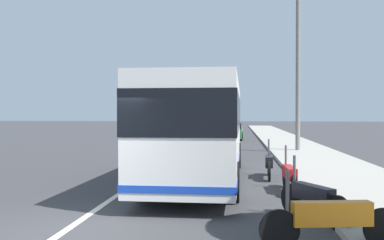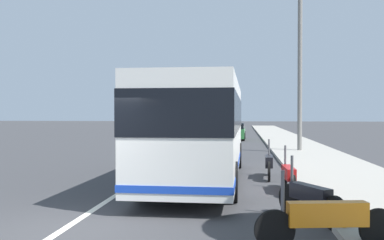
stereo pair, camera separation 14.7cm
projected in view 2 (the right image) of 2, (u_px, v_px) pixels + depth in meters
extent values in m
plane|color=#38383A|center=(62.00, 231.00, 8.09)|extent=(220.00, 220.00, 0.00)
cube|color=#9E998E|center=(329.00, 166.00, 17.25)|extent=(110.00, 3.60, 0.14)
cube|color=silver|center=(161.00, 166.00, 18.02)|extent=(110.00, 0.16, 0.01)
cube|color=silver|center=(201.00, 127.00, 14.11)|extent=(10.49, 2.57, 2.77)
cube|color=black|center=(201.00, 113.00, 14.10)|extent=(10.53, 2.61, 1.02)
cube|color=#193FB2|center=(201.00, 162.00, 14.13)|extent=(10.52, 2.60, 0.16)
cylinder|color=black|center=(182.00, 155.00, 17.59)|extent=(1.00, 0.31, 1.00)
cylinder|color=black|center=(238.00, 155.00, 17.31)|extent=(1.00, 0.31, 1.00)
cylinder|color=black|center=(142.00, 180.00, 10.95)|extent=(1.00, 0.31, 1.00)
cylinder|color=black|center=(232.00, 182.00, 10.67)|extent=(1.00, 0.31, 1.00)
cylinder|color=black|center=(275.00, 230.00, 6.90)|extent=(0.18, 0.66, 0.65)
cylinder|color=black|center=(379.00, 229.00, 6.98)|extent=(0.18, 0.66, 0.65)
cube|color=orange|center=(327.00, 214.00, 6.94)|extent=(0.44, 1.29, 0.38)
cylinder|color=#4C4C51|center=(283.00, 192.00, 6.90)|extent=(0.06, 0.06, 0.70)
cylinder|color=black|center=(289.00, 199.00, 9.37)|extent=(0.62, 0.38, 0.66)
cylinder|color=black|center=(335.00, 214.00, 8.00)|extent=(0.62, 0.38, 0.66)
cube|color=black|center=(310.00, 193.00, 8.68)|extent=(1.09, 0.73, 0.32)
cylinder|color=#4C4C51|center=(292.00, 172.00, 9.26)|extent=(0.06, 0.06, 0.70)
cylinder|color=black|center=(285.00, 177.00, 12.78)|extent=(0.59, 0.10, 0.59)
cylinder|color=black|center=(293.00, 187.00, 11.17)|extent=(0.59, 0.10, 0.59)
cube|color=red|center=(289.00, 173.00, 11.97)|extent=(1.22, 0.29, 0.32)
cylinder|color=#4C4C51|center=(285.00, 157.00, 12.65)|extent=(0.06, 0.06, 0.70)
cylinder|color=black|center=(269.00, 166.00, 15.31)|extent=(0.64, 0.12, 0.64)
cylinder|color=black|center=(269.00, 172.00, 13.88)|extent=(0.64, 0.12, 0.64)
cube|color=black|center=(269.00, 161.00, 14.59)|extent=(1.09, 0.30, 0.36)
cylinder|color=#4C4C51|center=(269.00, 149.00, 15.19)|extent=(0.06, 0.06, 0.70)
cube|color=#2D7238|center=(185.00, 130.00, 43.03)|extent=(4.03, 1.99, 0.73)
cube|color=black|center=(185.00, 123.00, 43.02)|extent=(2.01, 1.75, 0.57)
cylinder|color=black|center=(192.00, 133.00, 41.68)|extent=(0.65, 0.25, 0.64)
cylinder|color=black|center=(175.00, 133.00, 41.79)|extent=(0.65, 0.25, 0.64)
cylinder|color=black|center=(194.00, 131.00, 44.28)|extent=(0.65, 0.25, 0.64)
cylinder|color=black|center=(178.00, 131.00, 44.39)|extent=(0.65, 0.25, 0.64)
cube|color=#2D7238|center=(234.00, 133.00, 35.78)|extent=(4.30, 1.82, 0.73)
cube|color=black|center=(234.00, 126.00, 35.74)|extent=(2.18, 1.63, 0.46)
cylinder|color=black|center=(226.00, 135.00, 37.28)|extent=(0.65, 0.24, 0.64)
cylinder|color=black|center=(244.00, 135.00, 37.07)|extent=(0.65, 0.24, 0.64)
cylinder|color=black|center=(224.00, 137.00, 34.50)|extent=(0.65, 0.24, 0.64)
cylinder|color=black|center=(243.00, 137.00, 34.28)|extent=(0.65, 0.24, 0.64)
cube|color=black|center=(230.00, 126.00, 52.25)|extent=(3.99, 1.86, 0.81)
cube|color=black|center=(230.00, 121.00, 52.00)|extent=(2.18, 1.68, 0.53)
cylinder|color=black|center=(223.00, 128.00, 53.63)|extent=(0.64, 0.23, 0.64)
cylinder|color=black|center=(237.00, 128.00, 53.48)|extent=(0.64, 0.23, 0.64)
cylinder|color=black|center=(223.00, 129.00, 51.03)|extent=(0.64, 0.23, 0.64)
cylinder|color=black|center=(237.00, 129.00, 50.88)|extent=(0.64, 0.23, 0.64)
cylinder|color=slate|center=(300.00, 77.00, 24.06)|extent=(0.25, 0.25, 8.41)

